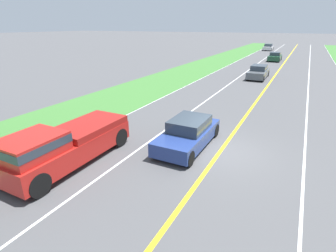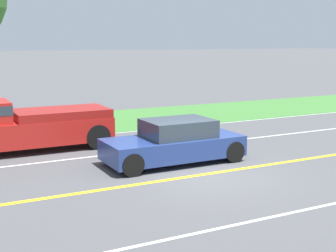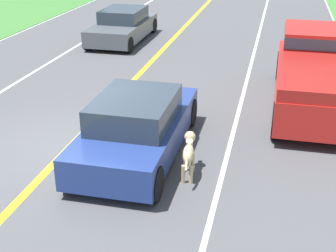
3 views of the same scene
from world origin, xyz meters
The scene contains 12 objects.
ground_plane centered at (0.00, 0.00, 0.00)m, with size 400.00×400.00×0.00m, color #4C4C4F.
centre_divider_line centered at (0.00, 0.00, 0.00)m, with size 0.18×160.00×0.01m, color yellow.
lane_edge_line_right centered at (7.00, 0.00, 0.00)m, with size 0.14×160.00×0.01m, color white.
lane_dash_same_dir centered at (3.50, 0.00, 0.00)m, with size 0.10×160.00×0.01m, color white.
lane_dash_oncoming centered at (-3.50, 0.00, 0.00)m, with size 0.10×160.00×0.01m, color white.
grass_verge_right centered at (10.00, 0.00, 0.01)m, with size 6.00×160.00×0.03m, color #3D7533.
ego_car centered at (1.59, 0.13, 0.64)m, with size 1.85×4.35×1.37m.
dog centered at (2.83, -0.52, 0.52)m, with size 0.32×1.19×0.83m.
pickup_truck centered at (5.38, 4.15, 0.93)m, with size 1.99×5.74×1.81m.
car_trailing_near centered at (1.52, -19.24, 0.65)m, with size 1.81×4.51×1.40m.
car_trailing_mid centered at (1.63, -35.82, 0.64)m, with size 1.84×4.22×1.37m.
car_trailing_far centered at (5.20, -55.17, 0.67)m, with size 1.94×4.32×1.44m.
Camera 1 is at (-2.82, 10.84, 5.49)m, focal length 28.00 mm.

